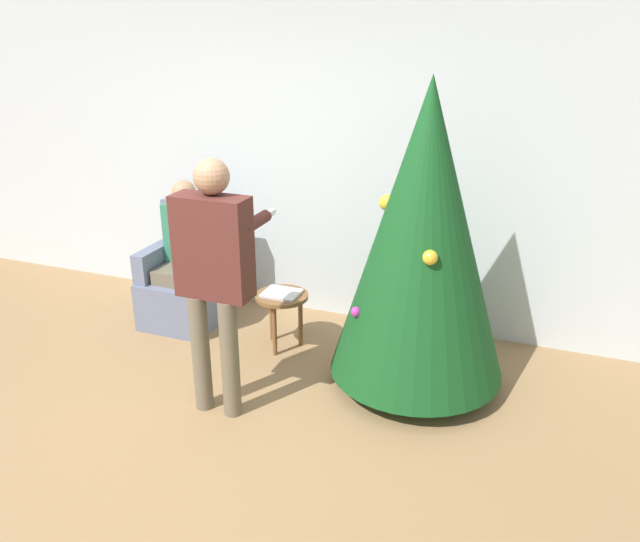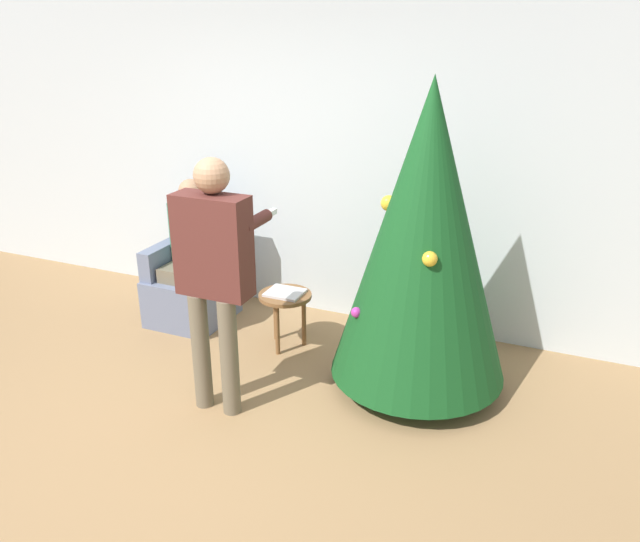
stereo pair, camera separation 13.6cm
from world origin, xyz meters
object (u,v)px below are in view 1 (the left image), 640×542
at_px(person_standing, 214,265).
at_px(armchair, 188,281).
at_px(christmas_tree, 423,234).
at_px(person_seated, 183,248).
at_px(side_stool, 282,303).

bearing_deg(person_standing, armchair, 130.57).
distance_m(christmas_tree, person_seated, 2.15).
bearing_deg(side_stool, christmas_tree, -7.91).
relative_size(christmas_tree, person_standing, 1.27).
relative_size(christmas_tree, armchair, 2.11).
bearing_deg(person_seated, side_stool, -8.61).
relative_size(person_seated, side_stool, 2.70).
bearing_deg(armchair, person_standing, -49.43).
distance_m(person_seated, person_standing, 1.45).
bearing_deg(christmas_tree, side_stool, 172.09).
bearing_deg(person_standing, side_stool, 87.66).
relative_size(christmas_tree, person_seated, 1.74).
distance_m(christmas_tree, side_stool, 1.35).
bearing_deg(christmas_tree, armchair, 170.98).
bearing_deg(person_seated, christmas_tree, -8.24).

